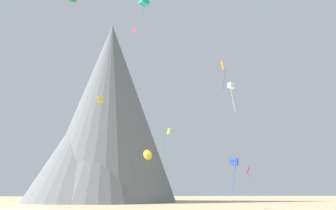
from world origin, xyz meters
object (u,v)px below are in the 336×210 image
kite_rainbow_high (134,32)px  kite_magenta_low (248,172)px  kite_gold_low (147,155)px  kite_lime_mid (168,134)px  rock_massif (103,128)px  kite_white_mid (231,86)px  kite_yellow_mid (100,100)px  kite_blue_low (234,162)px  kite_teal_high (144,0)px  kite_orange_mid (223,69)px

kite_rainbow_high → kite_magenta_low: 40.31m
kite_gold_low → kite_lime_mid: bearing=114.5°
rock_massif → kite_lime_mid: size_ratio=11.79×
kite_gold_low → kite_magenta_low: bearing=80.5°
kite_gold_low → kite_white_mid: (15.00, 2.18, 12.49)m
kite_gold_low → kite_yellow_mid: kite_yellow_mid is taller
kite_white_mid → kite_yellow_mid: size_ratio=1.12×
kite_gold_low → kite_yellow_mid: (-9.40, 13.74, 12.12)m
kite_magenta_low → kite_blue_low: 33.82m
kite_yellow_mid → kite_teal_high: (8.59, -23.59, 10.97)m
kite_orange_mid → kite_white_mid: kite_orange_mid is taller
kite_teal_high → kite_blue_low: bearing=53.8°
kite_rainbow_high → kite_gold_low: kite_rainbow_high is taller
kite_blue_low → kite_yellow_mid: kite_yellow_mid is taller
rock_massif → kite_gold_low: rock_massif is taller
rock_massif → kite_white_mid: size_ratio=12.38×
kite_blue_low → rock_massif: bearing=-45.8°
rock_massif → kite_magenta_low: (35.95, -46.41, -16.03)m
kite_magenta_low → kite_white_mid: kite_white_mid is taller
kite_orange_mid → kite_blue_low: (0.10, -6.04, -15.51)m
kite_yellow_mid → kite_teal_high: kite_teal_high is taller
kite_orange_mid → kite_teal_high: bearing=154.2°
kite_magenta_low → kite_gold_low: (-22.34, -21.66, 2.06)m
kite_gold_low → kite_blue_low: 16.39m
kite_lime_mid → kite_white_mid: size_ratio=1.05×
kite_rainbow_high → kite_magenta_low: kite_rainbow_high is taller
kite_white_mid → kite_teal_high: 22.51m
kite_lime_mid → kite_magenta_low: bearing=-76.6°
kite_gold_low → kite_blue_low: size_ratio=0.41×
kite_rainbow_high → kite_teal_high: 30.97m
kite_blue_low → kite_white_mid: bearing=-75.7°
kite_lime_mid → kite_yellow_mid: bearing=145.6°
rock_massif → kite_yellow_mid: (4.21, -54.33, -1.85)m
kite_orange_mid → kite_teal_high: kite_teal_high is taller
kite_orange_mid → kite_gold_low: bearing=111.6°
kite_lime_mid → kite_orange_mid: bearing=-145.2°
kite_lime_mid → kite_gold_low: size_ratio=2.96×
kite_teal_high → kite_lime_mid: bearing=137.4°
kite_magenta_low → kite_rainbow_high: bearing=-175.2°
kite_lime_mid → kite_rainbow_high: bearing=133.6°
kite_blue_low → kite_gold_low: bearing=-14.8°
kite_gold_low → kite_teal_high: 25.12m
kite_teal_high → kite_white_mid: bearing=94.5°
rock_massif → kite_orange_mid: (25.85, -72.68, -0.18)m
kite_rainbow_high → kite_white_mid: size_ratio=0.76×
kite_orange_mid → kite_gold_low: 19.01m
kite_lime_mid → kite_orange_mid: kite_orange_mid is taller
kite_magenta_low → kite_yellow_mid: 35.65m
kite_lime_mid → kite_white_mid: bearing=-134.7°
kite_lime_mid → kite_blue_low: kite_lime_mid is taller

